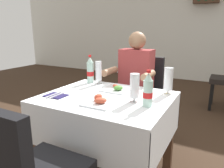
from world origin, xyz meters
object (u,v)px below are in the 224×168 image
Objects in this scene: beer_glass_left at (99,72)px; cola_bottle_primary at (90,71)px; main_dining_table at (106,117)px; beer_glass_right at (134,88)px; plate_near_camera at (100,102)px; plate_far_diner at (117,89)px; napkin_cutlery_set at (56,95)px; cola_bottle_secondary at (148,91)px; seated_diner_far at (134,82)px; chair_far_diner_seat at (141,94)px; beer_glass_middle at (168,80)px.

cola_bottle_primary is (-0.10, 0.00, 0.00)m from beer_glass_left.
main_dining_table is 4.72× the size of beer_glass_right.
plate_far_diner is at bearing 98.23° from plate_near_camera.
plate_near_camera is 0.38m from plate_far_diner.
main_dining_table is 5.39× the size of napkin_cutlery_set.
napkin_cutlery_set is (-0.74, -0.12, -0.11)m from cola_bottle_secondary.
plate_near_camera is 0.27m from beer_glass_right.
main_dining_table is 0.81× the size of seated_diner_far.
chair_far_diner_seat is 0.65m from beer_glass_left.
plate_near_camera reaches higher than napkin_cutlery_set.
plate_far_diner is at bearing 47.00° from napkin_cutlery_set.
plate_near_camera is (0.05, -0.18, 0.20)m from main_dining_table.
beer_glass_left is at bearing -120.62° from seated_diner_far.
main_dining_table is 3.63× the size of cola_bottle_primary.
seated_diner_far is (-0.04, -0.11, 0.16)m from chair_far_diner_seat.
main_dining_table is at bearing -49.99° from beer_glass_left.
cola_bottle_secondary is at bearing -10.41° from main_dining_table.
plate_near_camera is (0.09, -0.89, 0.06)m from seated_diner_far.
seated_diner_far is 5.61× the size of plate_near_camera.
beer_glass_middle is at bearing -1.75° from cola_bottle_primary.
chair_far_diner_seat is 4.47× the size of beer_glass_right.
napkin_cutlery_set is (0.00, -0.52, -0.12)m from cola_bottle_primary.
main_dining_table is 0.81m from chair_far_diner_seat.
chair_far_diner_seat is 0.20m from seated_diner_far.
napkin_cutlery_set is (-0.10, -0.51, -0.12)m from beer_glass_left.
beer_glass_middle is at bearing 62.91° from beer_glass_right.
seated_diner_far is 5.80× the size of beer_glass_right.
plate_far_diner is at bearing -166.47° from beer_glass_middle.
cola_bottle_primary is at bearing 129.73° from plate_near_camera.
chair_far_diner_seat is 0.69m from cola_bottle_primary.
cola_bottle_primary is 0.53m from napkin_cutlery_set.
beer_glass_right is at bearing -29.56° from cola_bottle_primary.
beer_glass_left is 0.10m from cola_bottle_primary.
plate_near_camera is 1.18× the size of napkin_cutlery_set.
cola_bottle_primary is at bearing 160.81° from plate_far_diner.
seated_diner_far is 4.82× the size of cola_bottle_secondary.
seated_diner_far reaches higher than plate_far_diner.
cola_bottle_secondary is (0.37, -0.07, 0.29)m from main_dining_table.
plate_near_camera is 0.42m from napkin_cutlery_set.
cola_bottle_primary is at bearing 178.25° from beer_glass_middle.
napkin_cutlery_set is at bearing -109.95° from seated_diner_far.
napkin_cutlery_set is (-0.62, -0.16, -0.11)m from beer_glass_right.
napkin_cutlery_set is (-0.33, -0.90, 0.05)m from seated_diner_far.
seated_diner_far is 5.52× the size of beer_glass_left.
beer_glass_middle is 0.94m from napkin_cutlery_set.
beer_glass_middle reaches higher than main_dining_table.
cola_bottle_secondary is at bearing 19.60° from plate_near_camera.
plate_far_diner is 0.91× the size of cola_bottle_secondary.
chair_far_diner_seat is at bearing 61.49° from beer_glass_left.
beer_glass_left is (-0.27, 0.32, 0.30)m from main_dining_table.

